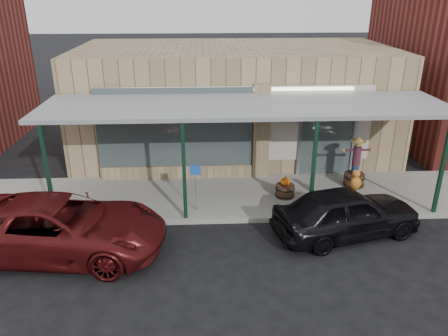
{
  "coord_description": "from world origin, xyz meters",
  "views": [
    {
      "loc": [
        -1.24,
        -8.96,
        6.26
      ],
      "look_at": [
        -0.68,
        2.6,
        1.49
      ],
      "focal_mm": 35.0,
      "sensor_mm": 36.0,
      "label": 1
    }
  ],
  "objects_px": {
    "barrel_scarecrow": "(355,170)",
    "handicap_sign": "(196,182)",
    "parked_sedan": "(347,212)",
    "barrel_pumpkin": "(285,189)",
    "car_maroon": "(60,227)"
  },
  "relations": [
    {
      "from": "barrel_scarecrow",
      "to": "car_maroon",
      "type": "xyz_separation_m",
      "value": [
        -8.6,
        -3.31,
        0.0
      ]
    },
    {
      "from": "barrel_pumpkin",
      "to": "parked_sedan",
      "type": "xyz_separation_m",
      "value": [
        1.28,
        -2.12,
        0.29
      ]
    },
    {
      "from": "handicap_sign",
      "to": "car_maroon",
      "type": "xyz_separation_m",
      "value": [
        -3.38,
        -1.83,
        -0.35
      ]
    },
    {
      "from": "parked_sedan",
      "to": "car_maroon",
      "type": "xyz_separation_m",
      "value": [
        -7.45,
        -0.5,
        0.05
      ]
    },
    {
      "from": "handicap_sign",
      "to": "car_maroon",
      "type": "bearing_deg",
      "value": -144.49
    },
    {
      "from": "barrel_scarecrow",
      "to": "car_maroon",
      "type": "distance_m",
      "value": 9.22
    },
    {
      "from": "barrel_pumpkin",
      "to": "handicap_sign",
      "type": "distance_m",
      "value": 2.98
    },
    {
      "from": "barrel_scarecrow",
      "to": "handicap_sign",
      "type": "bearing_deg",
      "value": -162.88
    },
    {
      "from": "barrel_pumpkin",
      "to": "car_maroon",
      "type": "height_order",
      "value": "car_maroon"
    },
    {
      "from": "barrel_scarecrow",
      "to": "parked_sedan",
      "type": "height_order",
      "value": "barrel_scarecrow"
    },
    {
      "from": "barrel_scarecrow",
      "to": "barrel_pumpkin",
      "type": "xyz_separation_m",
      "value": [
        -2.43,
        -0.69,
        -0.33
      ]
    },
    {
      "from": "barrel_scarecrow",
      "to": "barrel_pumpkin",
      "type": "height_order",
      "value": "barrel_scarecrow"
    },
    {
      "from": "car_maroon",
      "to": "barrel_pumpkin",
      "type": "bearing_deg",
      "value": -60.68
    },
    {
      "from": "barrel_scarecrow",
      "to": "parked_sedan",
      "type": "bearing_deg",
      "value": -111.03
    },
    {
      "from": "parked_sedan",
      "to": "handicap_sign",
      "type": "bearing_deg",
      "value": 57.05
    }
  ]
}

